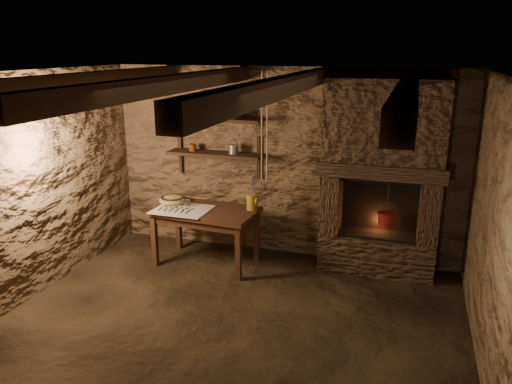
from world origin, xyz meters
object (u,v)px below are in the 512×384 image
(stoneware_jug, at_px, (252,194))
(iron_stockpot, at_px, (232,110))
(wooden_bowl, at_px, (173,200))
(red_pot, at_px, (387,218))
(work_table, at_px, (206,234))

(stoneware_jug, bearing_deg, iron_stockpot, 124.65)
(wooden_bowl, xyz_separation_m, red_pot, (2.62, 0.28, -0.05))
(stoneware_jug, relative_size, wooden_bowl, 1.30)
(wooden_bowl, relative_size, red_pot, 0.64)
(wooden_bowl, relative_size, iron_stockpot, 1.29)
(stoneware_jug, relative_size, red_pot, 0.83)
(work_table, relative_size, wooden_bowl, 3.74)
(work_table, height_order, wooden_bowl, wooden_bowl)
(iron_stockpot, bearing_deg, stoneware_jug, -43.04)
(wooden_bowl, bearing_deg, work_table, -11.11)
(stoneware_jug, xyz_separation_m, iron_stockpot, (-0.36, 0.34, 0.96))
(work_table, relative_size, stoneware_jug, 2.88)
(work_table, xyz_separation_m, iron_stockpot, (0.19, 0.50, 1.49))
(stoneware_jug, distance_m, red_pot, 1.61)
(stoneware_jug, height_order, wooden_bowl, stoneware_jug)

